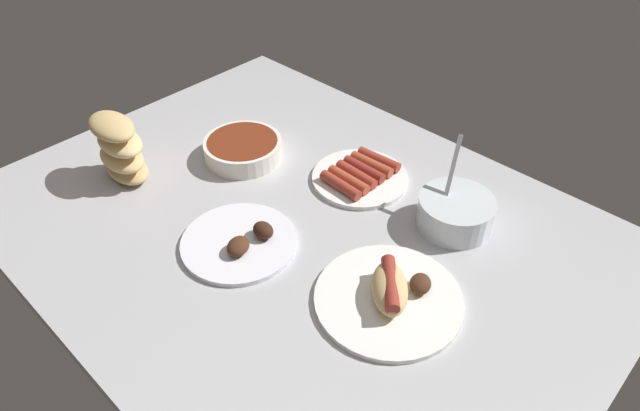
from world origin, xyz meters
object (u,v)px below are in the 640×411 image
object	(u,v)px
bread_stack	(120,149)
plate_grilled_meat	(241,242)
plate_sausages	(360,176)
bowl_chili	(243,148)
bowl_coleslaw	(456,211)
plate_hotdog_assembled	(390,294)

from	to	relation	value
bread_stack	plate_grilled_meat	bearing A→B (deg)	-174.80
plate_sausages	plate_grilled_meat	bearing A→B (deg)	83.93
bowl_chili	bowl_coleslaw	distance (cm)	48.57
bowl_chili	plate_sausages	size ratio (longest dim) A/B	0.85
plate_hotdog_assembled	bread_stack	xyz separation A→B (cm)	(62.43, 11.56, 5.59)
bowl_chili	plate_sausages	bearing A→B (deg)	-154.63
bowl_coleslaw	plate_grilled_meat	size ratio (longest dim) A/B	0.74
bowl_chili	plate_sausages	xyz separation A→B (cm)	(-24.42, -11.58, -1.25)
plate_grilled_meat	plate_sausages	world-z (taller)	plate_grilled_meat
plate_grilled_meat	plate_sausages	xyz separation A→B (cm)	(-3.23, -30.40, 0.38)
plate_hotdog_assembled	bowl_chili	bearing A→B (deg)	-11.78
plate_hotdog_assembled	bowl_chili	xyz separation A→B (cm)	(49.65, -10.35, 0.85)
plate_hotdog_assembled	bread_stack	distance (cm)	63.74
bowl_chili	bowl_coleslaw	world-z (taller)	bowl_coleslaw
plate_sausages	bowl_coleslaw	bearing A→B (deg)	-175.59
plate_hotdog_assembled	bowl_coleslaw	bearing A→B (deg)	-82.90
plate_grilled_meat	bowl_coleslaw	bearing A→B (deg)	-128.46
bread_stack	plate_sausages	size ratio (longest dim) A/B	0.70
plate_sausages	bowl_chili	bearing A→B (deg)	25.37
bowl_coleslaw	plate_grilled_meat	bearing A→B (deg)	51.54
bowl_coleslaw	plate_grilled_meat	world-z (taller)	bowl_coleslaw
bread_stack	bowl_chili	bearing A→B (deg)	-120.27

